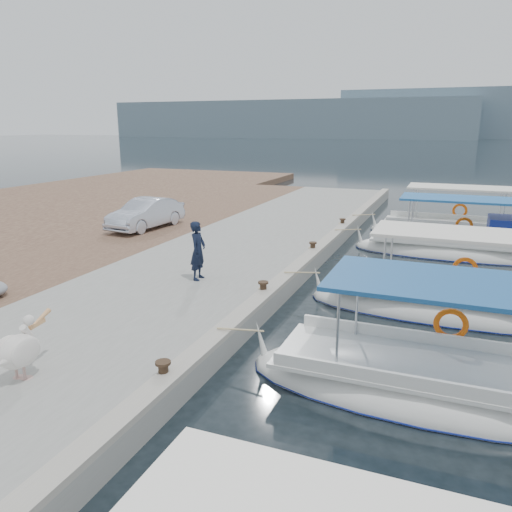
{
  "coord_description": "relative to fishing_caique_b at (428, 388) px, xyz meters",
  "views": [
    {
      "loc": [
        4.15,
        -10.38,
        4.88
      ],
      "look_at": [
        -1.0,
        2.61,
        1.2
      ],
      "focal_mm": 35.0,
      "sensor_mm": 36.0,
      "label": 1
    }
  ],
  "objects": [
    {
      "name": "cobblestone_strip",
      "position": [
        -12.06,
        6.42,
        0.13
      ],
      "size": [
        4.0,
        40.0,
        0.5
      ],
      "primitive_type": "cube",
      "color": "brown",
      "rests_on": "ground"
    },
    {
      "name": "fishing_caique_e",
      "position": [
        0.16,
        14.96,
        0.0
      ],
      "size": [
        7.27,
        2.33,
        2.83
      ],
      "color": "silver",
      "rests_on": "ground"
    },
    {
      "name": "fishing_caique_b",
      "position": [
        0.0,
        0.0,
        0.0
      ],
      "size": [
        6.95,
        2.5,
        2.83
      ],
      "color": "silver",
      "rests_on": "ground"
    },
    {
      "name": "pelican",
      "position": [
        -6.77,
        -3.0,
        0.93
      ],
      "size": [
        0.58,
        1.38,
        1.07
      ],
      "color": "tan",
      "rests_on": "concrete_quay"
    },
    {
      "name": "fishing_caique_d",
      "position": [
        0.43,
        11.2,
        0.06
      ],
      "size": [
        7.58,
        2.21,
        2.83
      ],
      "color": "silver",
      "rests_on": "ground"
    },
    {
      "name": "mooring_bollards",
      "position": [
        -4.41,
        2.92,
        0.57
      ],
      "size": [
        0.28,
        20.28,
        0.33
      ],
      "color": "black",
      "rests_on": "concrete_quay"
    },
    {
      "name": "fishing_caique_c",
      "position": [
        0.3,
        4.54,
        0.0
      ],
      "size": [
        7.54,
        2.21,
        2.83
      ],
      "color": "silver",
      "rests_on": "ground"
    },
    {
      "name": "ground",
      "position": [
        -4.06,
        1.42,
        -0.12
      ],
      "size": [
        400.0,
        400.0,
        0.0
      ],
      "primitive_type": "plane",
      "color": "black",
      "rests_on": "ground"
    },
    {
      "name": "concrete_quay",
      "position": [
        -7.06,
        6.42,
        0.13
      ],
      "size": [
        6.0,
        40.0,
        0.5
      ],
      "primitive_type": "cube",
      "color": "gray",
      "rests_on": "ground"
    },
    {
      "name": "parked_car",
      "position": [
        -12.26,
        9.2,
        1.02
      ],
      "size": [
        1.73,
        4.04,
        1.3
      ],
      "primitive_type": "imported",
      "rotation": [
        0.0,
        0.0,
        -0.09
      ],
      "color": "silver",
      "rests_on": "cobblestone_strip"
    },
    {
      "name": "fisherman",
      "position": [
        -6.62,
        3.42,
        1.23
      ],
      "size": [
        0.45,
        0.65,
        1.72
      ],
      "primitive_type": "imported",
      "rotation": [
        0.0,
        0.0,
        1.63
      ],
      "color": "black",
      "rests_on": "concrete_quay"
    },
    {
      "name": "quay_curb",
      "position": [
        -4.28,
        6.42,
        0.44
      ],
      "size": [
        0.44,
        40.0,
        0.12
      ],
      "primitive_type": "cube",
      "color": "gray",
      "rests_on": "concrete_quay"
    }
  ]
}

